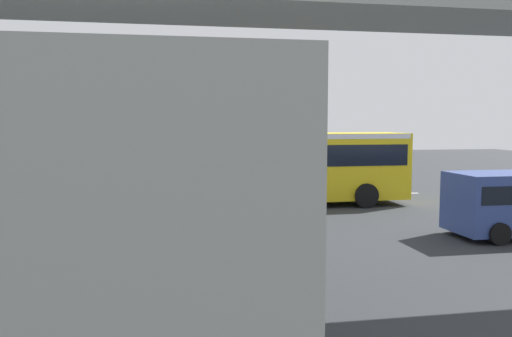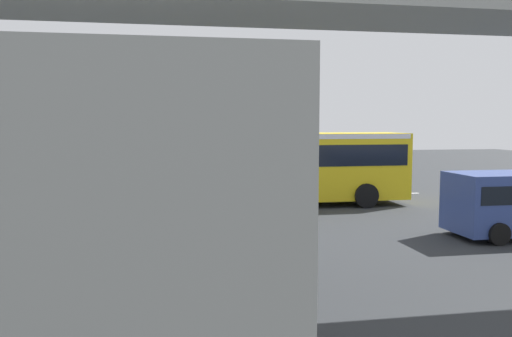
{
  "view_description": "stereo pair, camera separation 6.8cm",
  "coord_description": "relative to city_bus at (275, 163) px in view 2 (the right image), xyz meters",
  "views": [
    {
      "loc": [
        3.99,
        22.41,
        3.65
      ],
      "look_at": [
        -0.14,
        0.12,
        1.6
      ],
      "focal_mm": 36.41,
      "sensor_mm": 36.0,
      "label": 1
    },
    {
      "loc": [
        3.92,
        22.42,
        3.65
      ],
      "look_at": [
        -0.14,
        0.12,
        1.6
      ],
      "focal_mm": 36.41,
      "sensor_mm": 36.0,
      "label": 2
    }
  ],
  "objects": [
    {
      "name": "lane_dash_centre",
      "position": [
        0.9,
        -2.53,
        -1.88
      ],
      "size": [
        2.0,
        0.2,
        0.01
      ],
      "primitive_type": "cube",
      "color": "silver",
      "rests_on": "ground"
    },
    {
      "name": "ground",
      "position": [
        0.9,
        -0.53,
        -1.88
      ],
      "size": [
        80.0,
        80.0,
        0.0
      ],
      "primitive_type": "plane",
      "color": "#2D3033"
    },
    {
      "name": "pedestrian_overpass",
      "position": [
        0.9,
        12.03,
        3.49
      ],
      "size": [
        25.13,
        2.6,
        7.26
      ],
      "color": "gray",
      "rests_on": "ground"
    },
    {
      "name": "city_bus",
      "position": [
        0.0,
        0.0,
        0.0
      ],
      "size": [
        11.54,
        2.85,
        3.15
      ],
      "color": "yellow",
      "rests_on": "ground"
    },
    {
      "name": "lane_dash_left",
      "position": [
        -3.1,
        -2.53,
        -1.88
      ],
      "size": [
        2.0,
        0.2,
        0.01
      ],
      "primitive_type": "cube",
      "color": "silver",
      "rests_on": "ground"
    },
    {
      "name": "lane_dash_rightmost",
      "position": [
        8.9,
        -2.53,
        -1.88
      ],
      "size": [
        2.0,
        0.2,
        0.01
      ],
      "primitive_type": "cube",
      "color": "silver",
      "rests_on": "ground"
    },
    {
      "name": "pedestrian",
      "position": [
        8.61,
        -2.55,
        -1.0
      ],
      "size": [
        0.38,
        0.38,
        1.79
      ],
      "color": "#2D2D38",
      "rests_on": "ground"
    },
    {
      "name": "lane_dash_right",
      "position": [
        4.9,
        -2.53,
        -1.88
      ],
      "size": [
        2.0,
        0.2,
        0.01
      ],
      "primitive_type": "cube",
      "color": "silver",
      "rests_on": "ground"
    },
    {
      "name": "lane_dash_leftmost",
      "position": [
        -7.1,
        -2.53,
        -1.88
      ],
      "size": [
        2.0,
        0.2,
        0.01
      ],
      "primitive_type": "cube",
      "color": "silver",
      "rests_on": "ground"
    }
  ]
}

